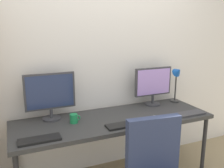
% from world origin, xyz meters
% --- Properties ---
extents(wall_back, '(4.44, 0.10, 2.60)m').
position_xyz_m(wall_back, '(0.00, 1.02, 1.30)').
color(wall_back, silver).
rests_on(wall_back, ground_plane).
extents(desk, '(2.04, 0.68, 0.74)m').
position_xyz_m(desk, '(0.00, 0.60, 0.69)').
color(desk, '#333333').
rests_on(desk, ground_plane).
extents(monitor_left, '(0.50, 0.18, 0.48)m').
position_xyz_m(monitor_left, '(-0.60, 0.81, 1.01)').
color(monitor_left, '#38383D').
rests_on(monitor_left, desk).
extents(monitor_right, '(0.47, 0.18, 0.45)m').
position_xyz_m(monitor_right, '(0.60, 0.81, 1.00)').
color(monitor_right, '#38383D').
rests_on(monitor_right, desk).
extents(desk_lamp, '(0.11, 0.15, 0.47)m').
position_xyz_m(desk_lamp, '(0.92, 0.78, 1.05)').
color(desk_lamp, '#333333').
rests_on(desk_lamp, desk).
extents(keyboard_left, '(0.35, 0.13, 0.02)m').
position_xyz_m(keyboard_left, '(-0.77, 0.37, 0.75)').
color(keyboard_left, black).
rests_on(keyboard_left, desk).
extents(keyboard_center, '(0.34, 0.13, 0.02)m').
position_xyz_m(keyboard_center, '(0.00, 0.37, 0.75)').
color(keyboard_center, black).
rests_on(keyboard_center, desk).
extents(keyboard_right, '(0.38, 0.13, 0.02)m').
position_xyz_m(keyboard_right, '(0.77, 0.37, 0.75)').
color(keyboard_right, '#38383D').
rests_on(keyboard_right, desk).
extents(computer_mouse, '(0.06, 0.10, 0.03)m').
position_xyz_m(computer_mouse, '(0.38, 0.40, 0.76)').
color(computer_mouse, silver).
rests_on(computer_mouse, desk).
extents(coffee_mug, '(0.11, 0.08, 0.09)m').
position_xyz_m(coffee_mug, '(-0.41, 0.63, 0.79)').
color(coffee_mug, '#1E8C4C').
rests_on(coffee_mug, desk).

